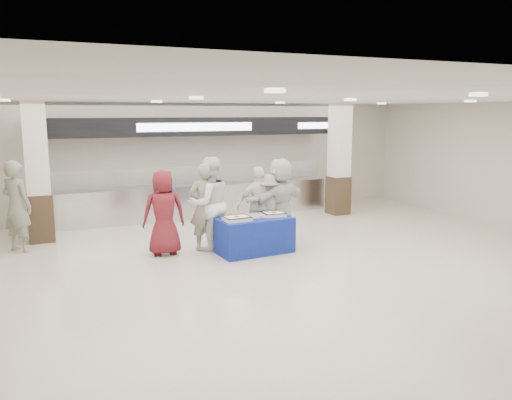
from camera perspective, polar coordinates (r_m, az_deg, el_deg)
name	(u,v)px	position (r m, az deg, el deg)	size (l,w,h in m)	color
ground	(277,272)	(9.41, 2.43, -8.21)	(14.00, 14.00, 0.00)	beige
serving_line	(194,177)	(14.11, -7.09, 2.67)	(8.70, 0.85, 2.80)	silver
column_left	(38,175)	(12.33, -23.66, 2.58)	(0.55, 0.55, 3.20)	#352418
column_right	(339,162)	(14.64, 9.47, 4.33)	(0.55, 0.55, 3.20)	#352418
display_table	(255,235)	(10.55, -0.13, -4.08)	(1.55, 0.78, 0.75)	navy
sheet_cake_left	(237,218)	(10.22, -2.19, -2.08)	(0.53, 0.42, 0.11)	white
sheet_cake_right	(274,214)	(10.67, 2.08, -1.59)	(0.50, 0.41, 0.10)	white
cupcake_tray	(253,216)	(10.49, -0.38, -1.87)	(0.44, 0.35, 0.07)	#B7B7BC
civilian_maroon	(164,212)	(10.49, -10.49, -1.39)	(0.88, 0.57, 1.80)	maroon
soldier_a	(205,207)	(10.71, -5.86, -0.78)	(0.69, 0.45, 1.89)	gray
chef_tall	(210,204)	(10.73, -5.33, -0.43)	(0.98, 0.76, 2.01)	white
chef_short	(259,206)	(11.16, 0.40, -0.64)	(1.03, 0.43, 1.76)	white
soldier_b	(267,209)	(11.26, 1.29, -1.02)	(1.02, 0.59, 1.58)	gray
civilian_white	(280,200)	(11.36, 2.78, -0.03)	(1.79, 0.57, 1.93)	white
soldier_bg	(17,206)	(11.71, -25.66, -0.64)	(0.71, 0.47, 1.96)	gray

